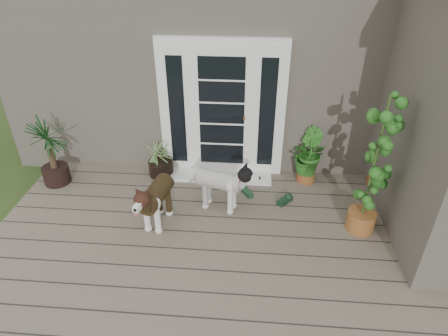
{
  "coord_description": "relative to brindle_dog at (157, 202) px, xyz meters",
  "views": [
    {
      "loc": [
        0.27,
        -2.81,
        3.57
      ],
      "look_at": [
        -0.1,
        1.75,
        0.7
      ],
      "focal_mm": 31.21,
      "sensor_mm": 36.0,
      "label": 1
    }
  ],
  "objects": [
    {
      "name": "deck",
      "position": [
        0.94,
        -0.81,
        -0.41
      ],
      "size": [
        6.2,
        4.6,
        0.12
      ],
      "primitive_type": "cube",
      "color": "#6B5B4C",
      "rests_on": "ground"
    },
    {
      "name": "house_main",
      "position": [
        0.94,
        3.44,
        1.08
      ],
      "size": [
        7.4,
        4.0,
        3.1
      ],
      "primitive_type": "cube",
      "color": "#665E54",
      "rests_on": "ground"
    },
    {
      "name": "door_unit",
      "position": [
        0.74,
        1.39,
        0.73
      ],
      "size": [
        1.9,
        0.14,
        2.15
      ],
      "primitive_type": "cube",
      "color": "white",
      "rests_on": "deck"
    },
    {
      "name": "door_step",
      "position": [
        0.74,
        1.19,
        -0.32
      ],
      "size": [
        1.6,
        0.4,
        0.05
      ],
      "primitive_type": "cube",
      "color": "white",
      "rests_on": "deck"
    },
    {
      "name": "brindle_dog",
      "position": [
        0.0,
        0.0,
        0.0
      ],
      "size": [
        0.51,
        0.89,
        0.7
      ],
      "primitive_type": null,
      "rotation": [
        0.0,
        0.0,
        2.96
      ],
      "color": "#3A2A15",
      "rests_on": "deck"
    },
    {
      "name": "white_dog",
      "position": [
        0.79,
        0.4,
        -0.01
      ],
      "size": [
        0.88,
        0.55,
        0.68
      ],
      "primitive_type": null,
      "rotation": [
        0.0,
        0.0,
        -1.83
      ],
      "color": "silver",
      "rests_on": "deck"
    },
    {
      "name": "spider_plant",
      "position": [
        -0.23,
        1.19,
        -0.0
      ],
      "size": [
        0.67,
        0.67,
        0.69
      ],
      "primitive_type": null,
      "rotation": [
        0.0,
        0.0,
        -0.05
      ],
      "color": "#7A925A",
      "rests_on": "deck"
    },
    {
      "name": "yucca",
      "position": [
        -1.81,
        0.84,
        0.2
      ],
      "size": [
        0.79,
        0.79,
        1.1
      ],
      "primitive_type": null,
      "rotation": [
        0.0,
        0.0,
        0.04
      ],
      "color": "black",
      "rests_on": "deck"
    },
    {
      "name": "herb_a",
      "position": [
        2.06,
        1.19,
        -0.04
      ],
      "size": [
        0.62,
        0.62,
        0.62
      ],
      "primitive_type": "imported",
      "rotation": [
        0.0,
        0.0,
        0.32
      ],
      "color": "#1F611B",
      "rests_on": "deck"
    },
    {
      "name": "herb_b",
      "position": [
        2.09,
        1.19,
        -0.01
      ],
      "size": [
        0.53,
        0.53,
        0.67
      ],
      "primitive_type": "imported",
      "rotation": [
        0.0,
        0.0,
        1.78
      ],
      "color": "#1A5B1A",
      "rests_on": "deck"
    },
    {
      "name": "herb_c",
      "position": [
        3.18,
        1.19,
        -0.1
      ],
      "size": [
        0.37,
        0.37,
        0.5
      ],
      "primitive_type": "imported",
      "rotation": [
        0.0,
        0.0,
        4.52
      ],
      "color": "#1C651F",
      "rests_on": "deck"
    },
    {
      "name": "sapling",
      "position": [
        2.69,
        0.09,
        0.62
      ],
      "size": [
        0.68,
        0.68,
        1.94
      ],
      "primitive_type": null,
      "rotation": [
        0.0,
        0.0,
        -0.21
      ],
      "color": "#1D651D",
      "rests_on": "deck"
    },
    {
      "name": "clog_left",
      "position": [
        1.17,
        0.75,
        -0.31
      ],
      "size": [
        0.25,
        0.3,
        0.08
      ],
      "primitive_type": null,
      "rotation": [
        0.0,
        0.0,
        0.56
      ],
      "color": "#163920",
      "rests_on": "deck"
    },
    {
      "name": "clog_right",
      "position": [
        1.73,
        0.59,
        -0.3
      ],
      "size": [
        0.3,
        0.32,
        0.09
      ],
      "primitive_type": null,
      "rotation": [
        0.0,
        0.0,
        -0.72
      ],
      "color": "black",
      "rests_on": "deck"
    }
  ]
}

